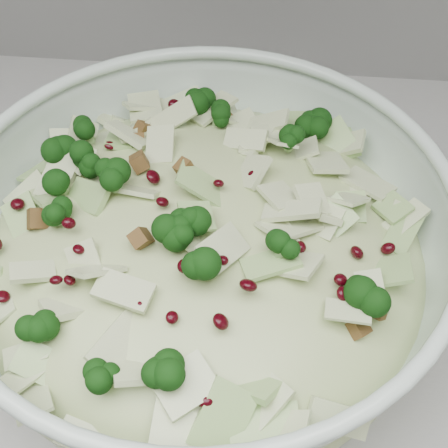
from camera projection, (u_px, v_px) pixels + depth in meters
counter at (238, 420)px, 0.96m from camera, size 3.60×0.60×0.90m
mixing_bowl at (204, 259)px, 0.50m from camera, size 0.41×0.41×0.15m
salad at (203, 239)px, 0.48m from camera, size 0.42×0.42×0.15m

